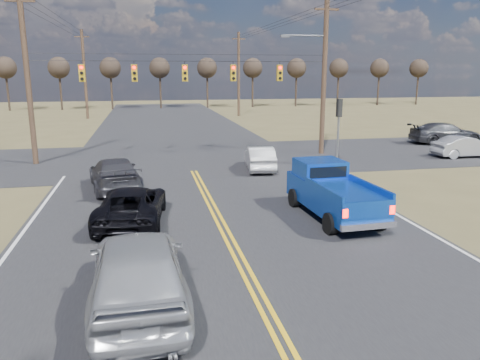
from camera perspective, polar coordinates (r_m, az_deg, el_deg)
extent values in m
plane|color=brown|center=(12.76, 1.12, -11.92)|extent=(160.00, 160.00, 0.00)
cube|color=#28282B|center=(22.10, -4.57, -1.08)|extent=(14.00, 120.00, 0.02)
cube|color=#28282B|center=(29.88, -6.47, 2.61)|extent=(120.00, 12.00, 0.02)
cylinder|color=#473323|center=(29.98, -24.47, 11.20)|extent=(0.32, 0.32, 10.00)
cube|color=#473323|center=(30.21, -25.26, 19.15)|extent=(1.60, 0.12, 0.12)
cylinder|color=#473323|center=(31.47, 10.21, 12.18)|extent=(0.32, 0.32, 10.00)
cube|color=#473323|center=(31.70, 10.53, 19.79)|extent=(1.60, 0.12, 0.12)
cylinder|color=black|center=(29.39, -6.78, 14.19)|extent=(18.00, 0.02, 0.02)
cylinder|color=black|center=(29.40, -6.80, 14.97)|extent=(18.00, 0.02, 0.02)
cube|color=#B28C14|center=(29.48, -18.72, 12.24)|extent=(0.34, 0.24, 1.00)
cylinder|color=#FF0C05|center=(29.34, -18.80, 12.88)|extent=(0.20, 0.06, 0.20)
cylinder|color=black|center=(29.34, -18.75, 12.24)|extent=(0.20, 0.06, 0.20)
cylinder|color=black|center=(29.34, -18.70, 11.60)|extent=(0.20, 0.06, 0.20)
cube|color=black|center=(29.31, -18.82, 13.10)|extent=(0.24, 0.14, 0.03)
cube|color=#B28C14|center=(29.28, -12.75, 12.60)|extent=(0.34, 0.24, 1.00)
cylinder|color=#FF0C05|center=(29.14, -12.78, 13.25)|extent=(0.20, 0.06, 0.20)
cylinder|color=black|center=(29.14, -12.75, 12.60)|extent=(0.20, 0.06, 0.20)
cylinder|color=black|center=(29.14, -12.72, 11.95)|extent=(0.20, 0.06, 0.20)
cube|color=black|center=(29.11, -12.80, 13.47)|extent=(0.24, 0.14, 0.03)
cube|color=#B28C14|center=(29.39, -6.74, 12.83)|extent=(0.34, 0.24, 1.00)
cylinder|color=#FF0C05|center=(29.25, -6.74, 13.47)|extent=(0.20, 0.06, 0.20)
cylinder|color=black|center=(29.25, -6.72, 12.83)|extent=(0.20, 0.06, 0.20)
cylinder|color=black|center=(29.25, -6.70, 12.18)|extent=(0.20, 0.06, 0.20)
cube|color=black|center=(29.22, -6.74, 13.69)|extent=(0.24, 0.14, 0.03)
cube|color=#B28C14|center=(29.80, -0.84, 12.92)|extent=(0.34, 0.24, 1.00)
cylinder|color=#FF0C05|center=(29.66, -0.79, 13.55)|extent=(0.20, 0.06, 0.20)
cylinder|color=black|center=(29.66, -0.79, 12.92)|extent=(0.20, 0.06, 0.20)
cylinder|color=black|center=(29.66, -0.79, 12.28)|extent=(0.20, 0.06, 0.20)
cube|color=black|center=(29.63, -0.78, 13.77)|extent=(0.24, 0.14, 0.03)
cube|color=#B28C14|center=(30.50, 4.85, 12.88)|extent=(0.34, 0.24, 1.00)
cylinder|color=#FF0C05|center=(30.37, 4.94, 13.50)|extent=(0.20, 0.06, 0.20)
cylinder|color=black|center=(30.36, 4.93, 12.87)|extent=(0.20, 0.06, 0.20)
cylinder|color=black|center=(30.37, 4.91, 12.25)|extent=(0.20, 0.06, 0.20)
cube|color=black|center=(30.34, 4.96, 13.70)|extent=(0.24, 0.14, 0.03)
cylinder|color=slate|center=(27.27, 11.83, 4.82)|extent=(0.12, 0.12, 3.20)
cube|color=black|center=(27.08, 12.01, 8.59)|extent=(0.24, 0.34, 1.00)
cylinder|color=slate|center=(31.06, 7.90, 17.05)|extent=(2.80, 0.10, 0.10)
cube|color=slate|center=(30.66, 5.50, 17.07)|extent=(0.55, 0.22, 0.14)
cylinder|color=#473323|center=(57.64, -18.41, 12.06)|extent=(0.32, 0.32, 10.00)
cube|color=#473323|center=(57.76, -18.72, 16.22)|extent=(1.60, 0.12, 0.12)
cylinder|color=#473323|center=(58.43, -0.16, 12.71)|extent=(0.32, 0.32, 10.00)
cube|color=#473323|center=(58.55, -0.17, 16.83)|extent=(1.60, 0.12, 0.12)
cylinder|color=black|center=(30.54, 9.99, 20.26)|extent=(0.02, 58.00, 0.02)
cylinder|color=black|center=(30.79, 11.28, 20.15)|extent=(0.02, 58.00, 0.02)
cylinder|color=black|center=(31.06, 12.55, 20.03)|extent=(0.02, 58.00, 0.02)
cylinder|color=#33261C|center=(73.67, -26.46, 9.70)|extent=(0.28, 0.28, 5.50)
sphere|color=#2D231C|center=(73.62, -26.72, 12.14)|extent=(3.00, 3.00, 3.00)
cylinder|color=#33261C|center=(72.23, -21.02, 10.15)|extent=(0.28, 0.28, 5.50)
sphere|color=#2D231C|center=(72.19, -21.23, 12.64)|extent=(3.00, 3.00, 3.00)
cylinder|color=#33261C|center=(71.46, -15.39, 10.52)|extent=(0.28, 0.28, 5.50)
sphere|color=#2D231C|center=(71.41, -15.54, 13.04)|extent=(3.00, 3.00, 3.00)
cylinder|color=#33261C|center=(71.37, -9.68, 10.80)|extent=(0.28, 0.28, 5.50)
sphere|color=#2D231C|center=(71.32, -9.78, 13.32)|extent=(3.00, 3.00, 3.00)
cylinder|color=#33261C|center=(71.96, -4.00, 10.96)|extent=(0.28, 0.28, 5.50)
sphere|color=#2D231C|center=(71.91, -4.04, 13.47)|extent=(3.00, 3.00, 3.00)
cylinder|color=#33261C|center=(73.22, 1.54, 11.03)|extent=(0.28, 0.28, 5.50)
sphere|color=#2D231C|center=(73.17, 1.55, 13.49)|extent=(3.00, 3.00, 3.00)
cylinder|color=#33261C|center=(75.11, 6.84, 10.99)|extent=(0.28, 0.28, 5.50)
sphere|color=#2D231C|center=(75.07, 6.91, 13.40)|extent=(3.00, 3.00, 3.00)
cylinder|color=#33261C|center=(77.59, 11.85, 10.88)|extent=(0.28, 0.28, 5.50)
sphere|color=#2D231C|center=(77.55, 11.96, 13.20)|extent=(3.00, 3.00, 3.00)
cylinder|color=#33261C|center=(80.61, 16.50, 10.69)|extent=(0.28, 0.28, 5.50)
sphere|color=#2D231C|center=(80.56, 16.65, 12.93)|extent=(3.00, 3.00, 3.00)
cylinder|color=#33261C|center=(84.10, 20.80, 10.47)|extent=(0.28, 0.28, 5.50)
sphere|color=#2D231C|center=(84.06, 20.97, 12.61)|extent=(3.00, 3.00, 3.00)
cylinder|color=black|center=(16.14, 11.00, -5.26)|extent=(0.34, 0.77, 0.76)
cylinder|color=black|center=(16.96, 16.55, -4.66)|extent=(0.34, 0.77, 0.76)
cylinder|color=black|center=(19.15, 6.68, -2.18)|extent=(0.34, 0.77, 0.76)
cylinder|color=black|center=(19.85, 11.56, -1.81)|extent=(0.34, 0.77, 0.76)
cube|color=#1045B6|center=(17.86, 11.38, -1.89)|extent=(2.14, 5.21, 0.95)
cube|color=#1045B6|center=(18.90, 9.70, 1.43)|extent=(1.83, 1.69, 0.68)
cube|color=black|center=(18.20, 10.70, 0.94)|extent=(1.52, 0.13, 0.43)
cube|color=#1045B6|center=(16.47, 10.11, -1.06)|extent=(0.24, 3.13, 0.19)
cube|color=#1045B6|center=(17.28, 15.58, -0.68)|extent=(0.24, 3.13, 0.19)
cube|color=#1045B6|center=(15.64, 15.40, -3.53)|extent=(1.90, 0.16, 0.57)
cube|color=silver|center=(15.74, 15.41, -5.42)|extent=(1.95, 0.26, 0.21)
cube|color=#FF0C05|center=(15.24, 12.72, -4.01)|extent=(0.17, 0.06, 0.28)
cube|color=#FF0C05|center=(16.05, 18.06, -3.47)|extent=(0.17, 0.06, 0.28)
imported|color=#9C9EA3|center=(11.25, -12.30, -10.63)|extent=(2.33, 5.48, 1.85)
imported|color=black|center=(17.43, -13.07, -2.97)|extent=(2.74, 5.06, 1.35)
imported|color=silver|center=(26.21, 2.46, 2.70)|extent=(1.97, 4.21, 1.34)
imported|color=#3A3A3F|center=(22.46, -15.01, 0.70)|extent=(2.87, 5.40, 1.49)
imported|color=#989A9F|center=(33.38, 25.73, 3.68)|extent=(1.48, 4.13, 1.36)
imported|color=#333338|center=(39.17, 23.76, 5.24)|extent=(2.48, 5.53, 1.58)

